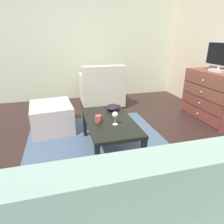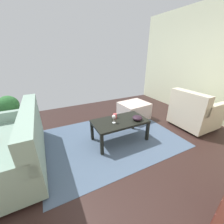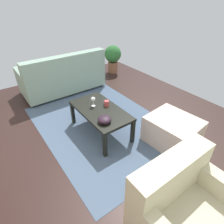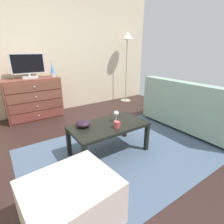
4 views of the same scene
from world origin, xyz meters
The scene contains 11 objects.
ground_plane centered at (0.00, 0.00, -0.03)m, with size 5.40×4.86×0.05m, color #2E1E1B.
wall_plain_left centered at (-2.46, 0.00, 1.36)m, with size 0.12×4.86×2.72m, color beige.
area_rug centered at (0.20, -0.20, 0.00)m, with size 2.60×1.90×0.01m, color #45586F.
coffee_table centered at (0.07, -0.08, 0.38)m, with size 1.03×0.56×0.43m.
wine_glass centered at (0.22, -0.05, 0.55)m, with size 0.07×0.07×0.16m.
mug centered at (0.11, -0.23, 0.47)m, with size 0.11×0.08×0.08m.
bowl_decorative centered at (-0.24, 0.04, 0.47)m, with size 0.19×0.19×0.09m, color black.
couch_large centered at (1.78, -0.23, 0.33)m, with size 0.85×1.74×0.87m.
armchair centered at (-1.70, 0.20, 0.36)m, with size 0.80×0.83×0.87m.
ottoman centered at (-0.76, -0.80, 0.21)m, with size 0.70×0.60×0.42m, color beige.
potted_plant centered at (2.05, -1.78, 0.43)m, with size 0.44×0.44×0.72m.
Camera 2 is at (1.25, 1.93, 1.61)m, focal length 22.12 mm.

